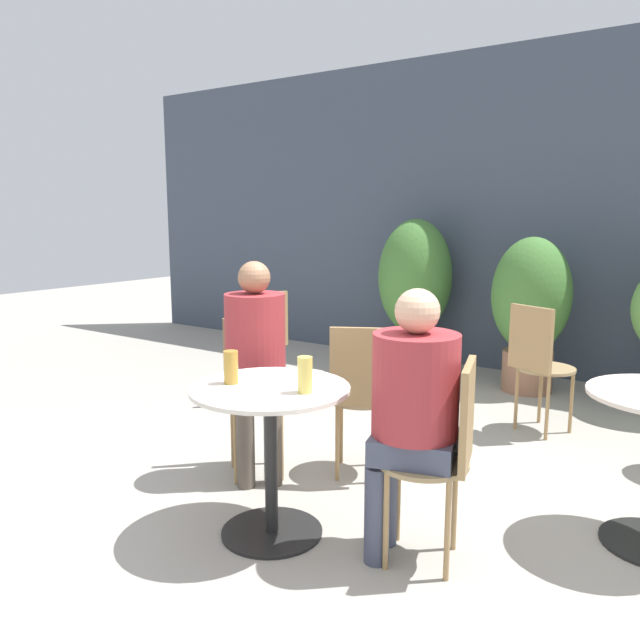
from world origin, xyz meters
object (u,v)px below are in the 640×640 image
potted_plant_0 (415,285)px  beer_glass_1 (231,367)px  cafe_table_near (271,430)px  potted_plant_1 (531,305)px  bistro_chair_2 (361,387)px  seated_person_1 (256,352)px  bistro_chair_1 (254,380)px  bistro_chair_4 (538,357)px  bistro_chair_0 (445,444)px  seated_person_0 (411,403)px  bistro_chair_5 (264,335)px  beer_glass_0 (305,375)px

potted_plant_0 → beer_glass_1: bearing=-78.1°
cafe_table_near → potted_plant_1: (0.27, 3.12, 0.23)m
bistro_chair_2 → seated_person_1: size_ratio=0.72×
bistro_chair_1 → seated_person_1: size_ratio=0.72×
bistro_chair_2 → bistro_chair_4: size_ratio=1.00×
bistro_chair_0 → potted_plant_0: size_ratio=0.62×
bistro_chair_2 → seated_person_0: seated_person_0 is taller
bistro_chair_4 → bistro_chair_2: bearing=88.0°
cafe_table_near → bistro_chair_1: bistro_chair_1 is taller
bistro_chair_0 → beer_glass_1: size_ratio=5.80×
bistro_chair_5 → bistro_chair_4: bearing=129.8°
bistro_chair_1 → bistro_chair_2: bearing=-26.1°
potted_plant_0 → seated_person_1: bearing=-81.6°
seated_person_0 → seated_person_1: bearing=-120.1°
cafe_table_near → bistro_chair_5: bearing=130.5°
bistro_chair_4 → beer_glass_1: bistro_chair_4 is taller
bistro_chair_1 → seated_person_0: bearing=-63.4°
seated_person_1 → cafe_table_near: bearing=-90.0°
seated_person_1 → potted_plant_0: size_ratio=0.86×
bistro_chair_1 → beer_glass_0: size_ratio=5.53×
beer_glass_0 → beer_glass_1: size_ratio=1.05×
bistro_chair_1 → bistro_chair_2: same height
seated_person_0 → beer_glass_0: (-0.43, -0.17, 0.09)m
bistro_chair_0 → bistro_chair_1: size_ratio=1.00×
bistro_chair_5 → seated_person_0: 2.50m
bistro_chair_4 → cafe_table_near: bearing=95.8°
bistro_chair_5 → seated_person_0: bearing=81.5°
seated_person_0 → beer_glass_1: 0.84m
bistro_chair_2 → beer_glass_0: 0.82m
cafe_table_near → seated_person_0: bearing=16.1°
bistro_chair_1 → beer_glass_1: bistro_chair_1 is taller
cafe_table_near → bistro_chair_4: (0.62, 2.08, 0.03)m
cafe_table_near → bistro_chair_5: (-1.40, 1.64, 0.03)m
seated_person_0 → bistro_chair_0: bearing=90.0°
beer_glass_1 → potted_plant_1: bearing=82.0°
bistro_chair_2 → potted_plant_1: 2.37m
seated_person_0 → potted_plant_1: bearing=170.8°
bistro_chair_2 → potted_plant_0: size_ratio=0.62×
bistro_chair_0 → bistro_chair_1: bearing=-120.0°
seated_person_0 → potted_plant_0: bearing=-170.3°
beer_glass_0 → potted_plant_1: (0.08, 3.11, -0.06)m
bistro_chair_0 → potted_plant_0: potted_plant_0 is taller
seated_person_0 → beer_glass_1: (-0.80, -0.24, 0.09)m
potted_plant_0 → cafe_table_near: bearing=-74.9°
potted_plant_0 → bistro_chair_2: bearing=-70.1°
bistro_chair_2 → seated_person_0: size_ratio=0.75×
bistro_chair_5 → seated_person_1: size_ratio=0.72×
bistro_chair_1 → potted_plant_1: potted_plant_1 is taller
beer_glass_0 → beer_glass_1: 0.38m
bistro_chair_4 → seated_person_0: size_ratio=0.75×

